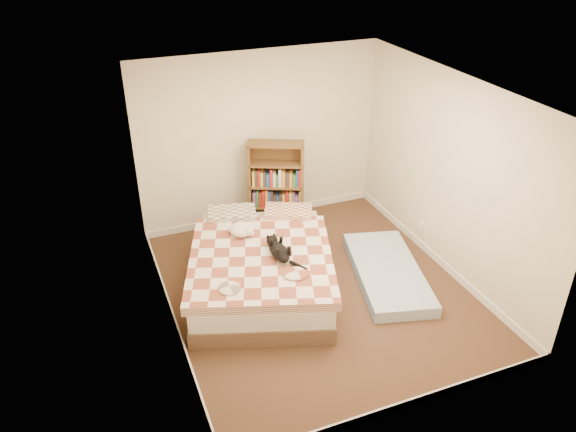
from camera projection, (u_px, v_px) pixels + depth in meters
name	position (u px, v px, depth m)	size (l,w,h in m)	color
room	(319.00, 204.00, 6.31)	(3.51, 4.01, 2.51)	#42261C
bed	(260.00, 265.00, 6.88)	(2.23, 2.65, 0.61)	brown
bookshelf	(276.00, 194.00, 8.06)	(0.88, 0.57, 1.30)	brown
floor_mattress	(387.00, 272.00, 7.09)	(0.78, 1.73, 0.16)	#779CC7
black_cat	(279.00, 250.00, 6.55)	(0.23, 0.73, 0.17)	black
white_dog	(242.00, 230.00, 6.95)	(0.31, 0.34, 0.15)	white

